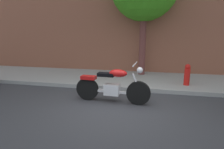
% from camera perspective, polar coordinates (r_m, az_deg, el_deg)
% --- Properties ---
extents(ground_plane, '(60.00, 60.00, 0.00)m').
position_cam_1_polar(ground_plane, '(5.13, 0.93, -10.45)').
color(ground_plane, '#38383D').
extents(sidewalk, '(22.62, 2.85, 0.14)m').
position_cam_1_polar(sidewalk, '(7.97, 5.20, -1.51)').
color(sidewalk, '#9A9A9A').
rests_on(sidewalk, ground).
extents(motorcycle, '(2.22, 0.70, 1.18)m').
position_cam_1_polar(motorcycle, '(5.49, -0.01, -3.53)').
color(motorcycle, black).
rests_on(motorcycle, ground).
extents(fire_hydrant, '(0.20, 0.20, 0.91)m').
position_cam_1_polar(fire_hydrant, '(7.31, 21.61, -0.56)').
color(fire_hydrant, red).
rests_on(fire_hydrant, ground).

